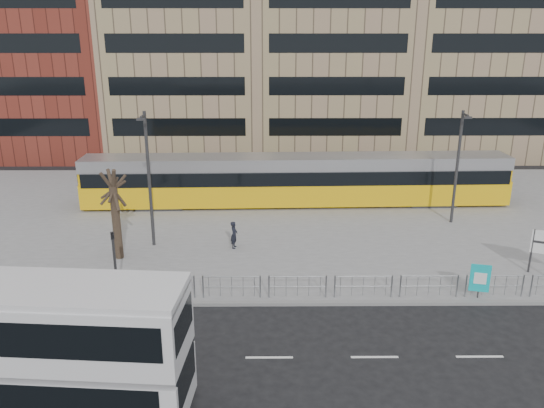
{
  "coord_description": "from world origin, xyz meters",
  "views": [
    {
      "loc": [
        -2.02,
        -21.26,
        11.76
      ],
      "look_at": [
        -1.82,
        6.0,
        2.86
      ],
      "focal_mm": 35.0,
      "sensor_mm": 36.0,
      "label": 1
    }
  ],
  "objects_px": {
    "lamp_post_west": "(149,174)",
    "lamp_post_east": "(458,163)",
    "tram": "(296,180)",
    "pedestrian": "(234,235)",
    "ad_panel": "(480,279)",
    "bare_tree": "(111,166)",
    "double_decker_bus": "(9,344)",
    "traffic_light_west": "(114,255)"
  },
  "relations": [
    {
      "from": "ad_panel",
      "to": "traffic_light_west",
      "type": "distance_m",
      "value": 16.59
    },
    {
      "from": "ad_panel",
      "to": "lamp_post_west",
      "type": "distance_m",
      "value": 17.64
    },
    {
      "from": "ad_panel",
      "to": "traffic_light_west",
      "type": "height_order",
      "value": "traffic_light_west"
    },
    {
      "from": "traffic_light_west",
      "to": "lamp_post_west",
      "type": "relative_size",
      "value": 0.41
    },
    {
      "from": "tram",
      "to": "ad_panel",
      "type": "bearing_deg",
      "value": -63.01
    },
    {
      "from": "lamp_post_east",
      "to": "double_decker_bus",
      "type": "bearing_deg",
      "value": -139.07
    },
    {
      "from": "ad_panel",
      "to": "tram",
      "type": "bearing_deg",
      "value": 132.24
    },
    {
      "from": "traffic_light_west",
      "to": "bare_tree",
      "type": "bearing_deg",
      "value": 83.16
    },
    {
      "from": "traffic_light_west",
      "to": "lamp_post_east",
      "type": "distance_m",
      "value": 21.11
    },
    {
      "from": "lamp_post_west",
      "to": "bare_tree",
      "type": "relative_size",
      "value": 1.11
    },
    {
      "from": "double_decker_bus",
      "to": "ad_panel",
      "type": "distance_m",
      "value": 19.18
    },
    {
      "from": "pedestrian",
      "to": "traffic_light_west",
      "type": "relative_size",
      "value": 0.5
    },
    {
      "from": "double_decker_bus",
      "to": "pedestrian",
      "type": "distance_m",
      "value": 14.63
    },
    {
      "from": "ad_panel",
      "to": "bare_tree",
      "type": "xyz_separation_m",
      "value": [
        -17.6,
        4.66,
        4.13
      ]
    },
    {
      "from": "bare_tree",
      "to": "double_decker_bus",
      "type": "bearing_deg",
      "value": -90.67
    },
    {
      "from": "pedestrian",
      "to": "lamp_post_west",
      "type": "height_order",
      "value": "lamp_post_west"
    },
    {
      "from": "lamp_post_west",
      "to": "lamp_post_east",
      "type": "height_order",
      "value": "lamp_post_west"
    },
    {
      "from": "double_decker_bus",
      "to": "traffic_light_west",
      "type": "distance_m",
      "value": 7.68
    },
    {
      "from": "double_decker_bus",
      "to": "traffic_light_west",
      "type": "bearing_deg",
      "value": 85.45
    },
    {
      "from": "double_decker_bus",
      "to": "pedestrian",
      "type": "bearing_deg",
      "value": 68.98
    },
    {
      "from": "tram",
      "to": "traffic_light_west",
      "type": "relative_size",
      "value": 9.5
    },
    {
      "from": "double_decker_bus",
      "to": "ad_panel",
      "type": "height_order",
      "value": "double_decker_bus"
    },
    {
      "from": "lamp_post_east",
      "to": "bare_tree",
      "type": "xyz_separation_m",
      "value": [
        -19.73,
        -5.41,
        1.18
      ]
    },
    {
      "from": "ad_panel",
      "to": "lamp_post_west",
      "type": "relative_size",
      "value": 0.22
    },
    {
      "from": "lamp_post_west",
      "to": "lamp_post_east",
      "type": "xyz_separation_m",
      "value": [
        18.24,
        3.67,
        -0.25
      ]
    },
    {
      "from": "ad_panel",
      "to": "bare_tree",
      "type": "distance_m",
      "value": 18.67
    },
    {
      "from": "lamp_post_east",
      "to": "bare_tree",
      "type": "distance_m",
      "value": 20.49
    },
    {
      "from": "tram",
      "to": "ad_panel",
      "type": "distance_m",
      "value": 15.93
    },
    {
      "from": "tram",
      "to": "bare_tree",
      "type": "bearing_deg",
      "value": -138.59
    },
    {
      "from": "tram",
      "to": "lamp_post_west",
      "type": "distance_m",
      "value": 11.66
    },
    {
      "from": "bare_tree",
      "to": "traffic_light_west",
      "type": "bearing_deg",
      "value": -76.05
    },
    {
      "from": "double_decker_bus",
      "to": "lamp_post_west",
      "type": "xyz_separation_m",
      "value": [
        1.62,
        13.55,
        1.89
      ]
    },
    {
      "from": "traffic_light_west",
      "to": "lamp_post_east",
      "type": "bearing_deg",
      "value": 6.52
    },
    {
      "from": "lamp_post_west",
      "to": "tram",
      "type": "bearing_deg",
      "value": 41.7
    },
    {
      "from": "double_decker_bus",
      "to": "tram",
      "type": "relative_size",
      "value": 0.39
    },
    {
      "from": "pedestrian",
      "to": "lamp_post_east",
      "type": "height_order",
      "value": "lamp_post_east"
    },
    {
      "from": "double_decker_bus",
      "to": "bare_tree",
      "type": "relative_size",
      "value": 1.67
    },
    {
      "from": "tram",
      "to": "pedestrian",
      "type": "distance_m",
      "value": 8.93
    },
    {
      "from": "traffic_light_west",
      "to": "lamp_post_west",
      "type": "height_order",
      "value": "lamp_post_west"
    },
    {
      "from": "tram",
      "to": "ad_panel",
      "type": "xyz_separation_m",
      "value": [
        7.61,
        -13.98,
        -0.77
      ]
    },
    {
      "from": "lamp_post_east",
      "to": "ad_panel",
      "type": "bearing_deg",
      "value": -101.91
    },
    {
      "from": "tram",
      "to": "lamp_post_west",
      "type": "height_order",
      "value": "lamp_post_west"
    }
  ]
}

